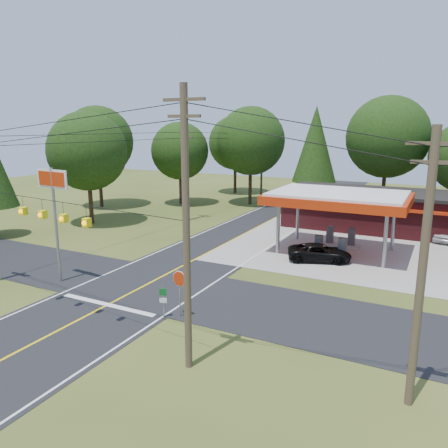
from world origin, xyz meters
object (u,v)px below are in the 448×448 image
at_px(gas_canopy, 338,200).
at_px(octagonal_stop_sign, 179,282).
at_px(suv_car, 319,253).
at_px(big_stop_sign, 53,197).
at_px(sedan_car, 448,233).

distance_m(gas_canopy, octagonal_stop_sign, 16.80).
height_order(suv_car, big_stop_sign, big_stop_sign).
bearing_deg(octagonal_stop_sign, gas_canopy, 74.30).
xyz_separation_m(gas_canopy, suv_car, (-0.50, -3.00, -3.62)).
height_order(gas_canopy, big_stop_sign, big_stop_sign).
bearing_deg(big_stop_sign, sedan_car, 45.77).
bearing_deg(gas_canopy, big_stop_sign, -133.81).
bearing_deg(octagonal_stop_sign, suv_car, 72.92).
relative_size(gas_canopy, sedan_car, 2.51).
bearing_deg(suv_car, gas_canopy, -28.58).
height_order(sedan_car, octagonal_stop_sign, octagonal_stop_sign).
xyz_separation_m(sedan_car, octagonal_stop_sign, (-12.50, -24.01, 1.21)).
distance_m(suv_car, octagonal_stop_sign, 13.68).
bearing_deg(gas_canopy, octagonal_stop_sign, -105.70).
xyz_separation_m(suv_car, sedan_car, (8.50, 11.00, 0.07)).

